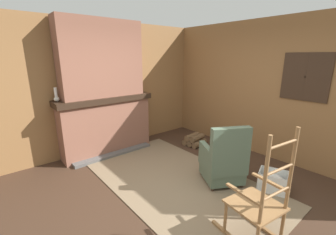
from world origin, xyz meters
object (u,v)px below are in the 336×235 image
Objects in this scene: rocking_chair at (259,206)px; laundry_basket at (273,181)px; oil_lamp_vase at (56,97)px; firewood_stack at (195,140)px; armchair at (223,162)px; storage_case at (116,92)px.

laundry_basket is at bearing -64.34° from rocking_chair.
laundry_basket is 3.86m from oil_lamp_vase.
firewood_stack is 0.95× the size of laundry_basket.
laundry_basket is (2.02, -0.41, 0.04)m from firewood_stack.
laundry_basket is at bearing -116.57° from armchair.
oil_lamp_vase is at bearing -110.76° from firewood_stack.
firewood_stack is 2.06m from laundry_basket.
oil_lamp_vase is 1.02× the size of storage_case.
storage_case is (-3.34, 0.11, 0.82)m from rocking_chair.
firewood_stack is 2.99m from oil_lamp_vase.
firewood_stack is at bearing 168.54° from laundry_basket.
oil_lamp_vase is (-3.35, -1.05, 0.84)m from rocking_chair.
armchair is 2.05× the size of laundry_basket.
firewood_stack is 1.83× the size of oil_lamp_vase.
rocking_chair reaches higher than laundry_basket.
rocking_chair is 2.83m from firewood_stack.
oil_lamp_vase is (-2.99, -2.16, 1.13)m from laundry_basket.
oil_lamp_vase is (-0.97, -2.57, 1.17)m from firewood_stack.
oil_lamp_vase reaches higher than laundry_basket.
armchair is 3.09m from oil_lamp_vase.
firewood_stack is 1.86× the size of storage_case.
firewood_stack is at bearing 55.25° from storage_case.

